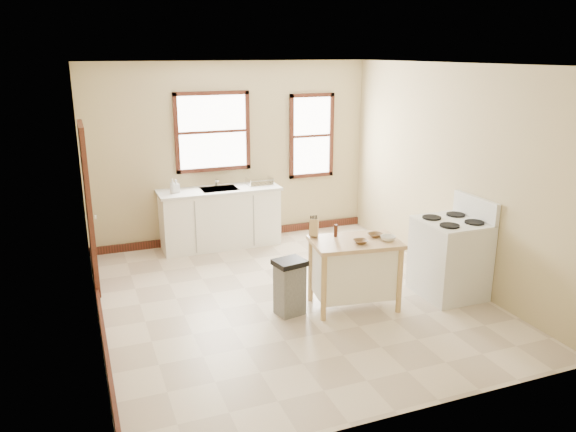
{
  "coord_description": "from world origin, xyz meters",
  "views": [
    {
      "loc": [
        -2.33,
        -5.94,
        2.94
      ],
      "look_at": [
        0.13,
        0.4,
        0.93
      ],
      "focal_mm": 35.0,
      "sensor_mm": 36.0,
      "label": 1
    }
  ],
  "objects_px": {
    "soap_bottle_a": "(173,186)",
    "dish_rack": "(259,182)",
    "knife_block": "(314,228)",
    "gas_stove": "(450,248)",
    "kitchen_island": "(354,274)",
    "soap_bottle_b": "(176,186)",
    "bowl_c": "(388,238)",
    "bowl_a": "(361,242)",
    "pepper_grinder": "(336,231)",
    "bowl_b": "(375,235)",
    "trash_bin": "(290,287)"
  },
  "relations": [
    {
      "from": "dish_rack",
      "to": "kitchen_island",
      "type": "relative_size",
      "value": 0.39
    },
    {
      "from": "dish_rack",
      "to": "soap_bottle_b",
      "type": "bearing_deg",
      "value": -154.43
    },
    {
      "from": "soap_bottle_a",
      "to": "knife_block",
      "type": "height_order",
      "value": "soap_bottle_a"
    },
    {
      "from": "knife_block",
      "to": "gas_stove",
      "type": "distance_m",
      "value": 1.73
    },
    {
      "from": "kitchen_island",
      "to": "bowl_a",
      "type": "xyz_separation_m",
      "value": [
        0.01,
        -0.11,
        0.43
      ]
    },
    {
      "from": "soap_bottle_a",
      "to": "knife_block",
      "type": "relative_size",
      "value": 1.08
    },
    {
      "from": "dish_rack",
      "to": "kitchen_island",
      "type": "height_order",
      "value": "dish_rack"
    },
    {
      "from": "bowl_b",
      "to": "dish_rack",
      "type": "bearing_deg",
      "value": 101.7
    },
    {
      "from": "dish_rack",
      "to": "gas_stove",
      "type": "distance_m",
      "value": 3.23
    },
    {
      "from": "trash_bin",
      "to": "gas_stove",
      "type": "height_order",
      "value": "gas_stove"
    },
    {
      "from": "soap_bottle_a",
      "to": "dish_rack",
      "type": "height_order",
      "value": "soap_bottle_a"
    },
    {
      "from": "soap_bottle_b",
      "to": "soap_bottle_a",
      "type": "bearing_deg",
      "value": -172.32
    },
    {
      "from": "soap_bottle_b",
      "to": "knife_block",
      "type": "bearing_deg",
      "value": -76.42
    },
    {
      "from": "kitchen_island",
      "to": "soap_bottle_b",
      "type": "bearing_deg",
      "value": 128.59
    },
    {
      "from": "soap_bottle_b",
      "to": "knife_block",
      "type": "distance_m",
      "value": 2.66
    },
    {
      "from": "soap_bottle_a",
      "to": "dish_rack",
      "type": "distance_m",
      "value": 1.36
    },
    {
      "from": "soap_bottle_a",
      "to": "trash_bin",
      "type": "xyz_separation_m",
      "value": [
        0.85,
        -2.57,
        -0.7
      ]
    },
    {
      "from": "kitchen_island",
      "to": "trash_bin",
      "type": "xyz_separation_m",
      "value": [
        -0.78,
        0.09,
        -0.08
      ]
    },
    {
      "from": "knife_block",
      "to": "bowl_a",
      "type": "bearing_deg",
      "value": -14.4
    },
    {
      "from": "dish_rack",
      "to": "gas_stove",
      "type": "relative_size",
      "value": 0.32
    },
    {
      "from": "bowl_a",
      "to": "trash_bin",
      "type": "height_order",
      "value": "bowl_a"
    },
    {
      "from": "pepper_grinder",
      "to": "trash_bin",
      "type": "distance_m",
      "value": 0.86
    },
    {
      "from": "soap_bottle_b",
      "to": "bowl_b",
      "type": "bearing_deg",
      "value": -67.77
    },
    {
      "from": "bowl_c",
      "to": "bowl_a",
      "type": "bearing_deg",
      "value": 174.89
    },
    {
      "from": "dish_rack",
      "to": "knife_block",
      "type": "height_order",
      "value": "knife_block"
    },
    {
      "from": "knife_block",
      "to": "pepper_grinder",
      "type": "xyz_separation_m",
      "value": [
        0.24,
        -0.1,
        -0.03
      ]
    },
    {
      "from": "soap_bottle_a",
      "to": "soap_bottle_b",
      "type": "xyz_separation_m",
      "value": [
        0.05,
        0.02,
        -0.01
      ]
    },
    {
      "from": "knife_block",
      "to": "dish_rack",
      "type": "bearing_deg",
      "value": 118.42
    },
    {
      "from": "soap_bottle_b",
      "to": "trash_bin",
      "type": "distance_m",
      "value": 2.79
    },
    {
      "from": "dish_rack",
      "to": "gas_stove",
      "type": "xyz_separation_m",
      "value": [
        1.53,
        -2.82,
        -0.35
      ]
    },
    {
      "from": "bowl_a",
      "to": "gas_stove",
      "type": "height_order",
      "value": "gas_stove"
    },
    {
      "from": "knife_block",
      "to": "bowl_c",
      "type": "distance_m",
      "value": 0.87
    },
    {
      "from": "bowl_a",
      "to": "bowl_b",
      "type": "xyz_separation_m",
      "value": [
        0.27,
        0.15,
        0.0
      ]
    },
    {
      "from": "soap_bottle_a",
      "to": "gas_stove",
      "type": "height_order",
      "value": "gas_stove"
    },
    {
      "from": "soap_bottle_a",
      "to": "kitchen_island",
      "type": "xyz_separation_m",
      "value": [
        1.63,
        -2.66,
        -0.61
      ]
    },
    {
      "from": "soap_bottle_b",
      "to": "bowl_c",
      "type": "xyz_separation_m",
      "value": [
        1.93,
        -2.82,
        -0.16
      ]
    },
    {
      "from": "dish_rack",
      "to": "pepper_grinder",
      "type": "xyz_separation_m",
      "value": [
        0.11,
        -2.5,
        -0.06
      ]
    },
    {
      "from": "kitchen_island",
      "to": "gas_stove",
      "type": "relative_size",
      "value": 0.82
    },
    {
      "from": "gas_stove",
      "to": "kitchen_island",
      "type": "bearing_deg",
      "value": 174.71
    },
    {
      "from": "knife_block",
      "to": "trash_bin",
      "type": "distance_m",
      "value": 0.75
    },
    {
      "from": "kitchen_island",
      "to": "knife_block",
      "type": "relative_size",
      "value": 5.07
    },
    {
      "from": "pepper_grinder",
      "to": "bowl_b",
      "type": "xyz_separation_m",
      "value": [
        0.44,
        -0.17,
        -0.05
      ]
    },
    {
      "from": "soap_bottle_b",
      "to": "kitchen_island",
      "type": "relative_size",
      "value": 0.2
    },
    {
      "from": "trash_bin",
      "to": "gas_stove",
      "type": "bearing_deg",
      "value": -16.95
    },
    {
      "from": "pepper_grinder",
      "to": "bowl_a",
      "type": "bearing_deg",
      "value": -62.45
    },
    {
      "from": "knife_block",
      "to": "bowl_c",
      "type": "height_order",
      "value": "knife_block"
    },
    {
      "from": "dish_rack",
      "to": "bowl_a",
      "type": "relative_size",
      "value": 2.44
    },
    {
      "from": "bowl_a",
      "to": "gas_stove",
      "type": "distance_m",
      "value": 1.27
    },
    {
      "from": "knife_block",
      "to": "bowl_b",
      "type": "distance_m",
      "value": 0.73
    },
    {
      "from": "soap_bottle_b",
      "to": "kitchen_island",
      "type": "distance_m",
      "value": 3.17
    }
  ]
}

